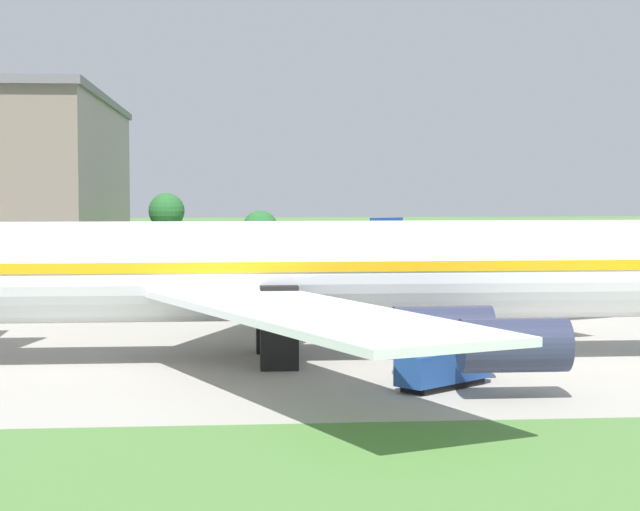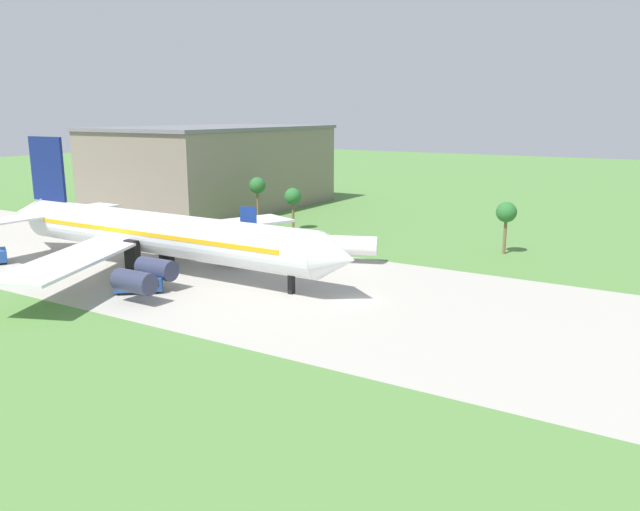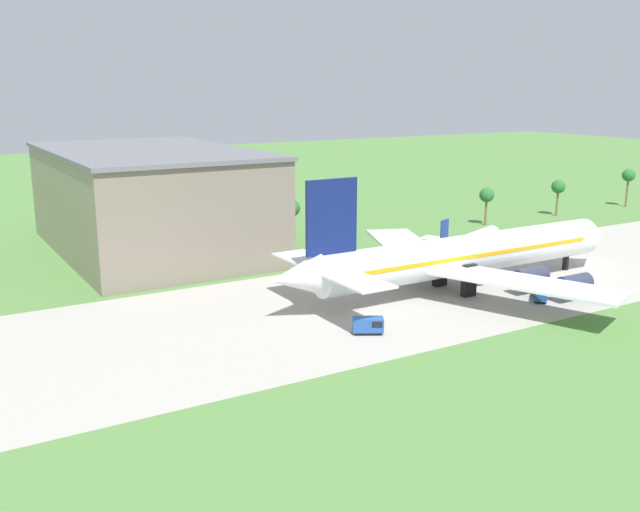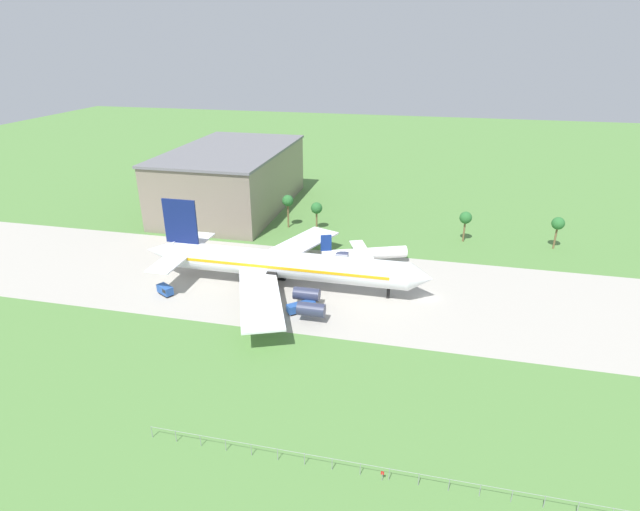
{
  "view_description": "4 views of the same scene",
  "coord_description": "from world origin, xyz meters",
  "px_view_note": "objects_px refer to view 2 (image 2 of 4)",
  "views": [
    {
      "loc": [
        -40.58,
        -78.07,
        11.93
      ],
      "look_at": [
        -33.78,
        -2.2,
        7.01
      ],
      "focal_mm": 65.0,
      "sensor_mm": 36.0,
      "label": 1
    },
    {
      "loc": [
        37.18,
        -71.2,
        24.62
      ],
      "look_at": [
        -4.78,
        -2.2,
        6.01
      ],
      "focal_mm": 35.0,
      "sensor_mm": 36.0,
      "label": 2
    },
    {
      "loc": [
        -114.72,
        -89.67,
        33.61
      ],
      "look_at": [
        -62.79,
        -2.2,
        9.3
      ],
      "focal_mm": 40.0,
      "sensor_mm": 36.0,
      "label": 3
    },
    {
      "loc": [
        -1.97,
        -106.46,
        56.0
      ],
      "look_at": [
        -27.47,
        5.0,
        6.0
      ],
      "focal_mm": 28.0,
      "sensor_mm": 36.0,
      "label": 4
    }
  ],
  "objects_px": {
    "jet_airliner": "(156,234)",
    "baggage_tug": "(0,256)",
    "regional_aircraft": "(308,244)",
    "catering_van": "(141,285)",
    "terminal_building": "(216,168)"
  },
  "relations": [
    {
      "from": "jet_airliner",
      "to": "baggage_tug",
      "type": "height_order",
      "value": "jet_airliner"
    },
    {
      "from": "jet_airliner",
      "to": "baggage_tug",
      "type": "bearing_deg",
      "value": -158.25
    },
    {
      "from": "regional_aircraft",
      "to": "baggage_tug",
      "type": "relative_size",
      "value": 4.84
    },
    {
      "from": "baggage_tug",
      "to": "catering_van",
      "type": "height_order",
      "value": "baggage_tug"
    },
    {
      "from": "baggage_tug",
      "to": "catering_van",
      "type": "relative_size",
      "value": 0.75
    },
    {
      "from": "catering_van",
      "to": "terminal_building",
      "type": "bearing_deg",
      "value": 122.76
    },
    {
      "from": "regional_aircraft",
      "to": "baggage_tug",
      "type": "xyz_separation_m",
      "value": [
        -43.19,
        -27.82,
        -1.72
      ]
    },
    {
      "from": "jet_airliner",
      "to": "terminal_building",
      "type": "relative_size",
      "value": 1.17
    },
    {
      "from": "regional_aircraft",
      "to": "terminal_building",
      "type": "bearing_deg",
      "value": 143.71
    },
    {
      "from": "jet_airliner",
      "to": "catering_van",
      "type": "distance_m",
      "value": 14.01
    },
    {
      "from": "regional_aircraft",
      "to": "catering_van",
      "type": "xyz_separation_m",
      "value": [
        -9.66,
        -28.22,
        -1.79
      ]
    },
    {
      "from": "jet_airliner",
      "to": "catering_van",
      "type": "xyz_separation_m",
      "value": [
        7.65,
        -10.73,
        -4.75
      ]
    },
    {
      "from": "terminal_building",
      "to": "regional_aircraft",
      "type": "bearing_deg",
      "value": -36.29
    },
    {
      "from": "regional_aircraft",
      "to": "terminal_building",
      "type": "relative_size",
      "value": 0.37
    },
    {
      "from": "terminal_building",
      "to": "baggage_tug",
      "type": "bearing_deg",
      "value": -81.85
    }
  ]
}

